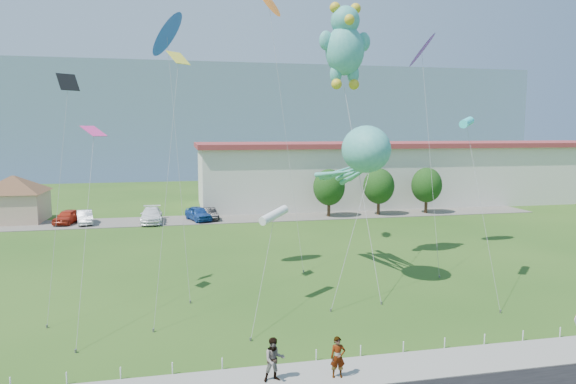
{
  "coord_description": "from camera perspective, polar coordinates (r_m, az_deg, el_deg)",
  "views": [
    {
      "loc": [
        -6.52,
        -21.5,
        9.76
      ],
      "look_at": [
        -0.26,
        8.0,
        6.16
      ],
      "focal_mm": 32.0,
      "sensor_mm": 36.0,
      "label": 1
    }
  ],
  "objects": [
    {
      "name": "parked_car_black",
      "position": [
        57.03,
        -8.73,
        -2.41
      ],
      "size": [
        2.02,
        4.02,
        1.26
      ],
      "primitive_type": "imported",
      "rotation": [
        0.0,
        0.0,
        0.18
      ],
      "color": "black",
      "rests_on": "parking_strip"
    },
    {
      "name": "warehouse",
      "position": [
        73.35,
        14.4,
        2.2
      ],
      "size": [
        61.0,
        15.0,
        8.2
      ],
      "color": "beige",
      "rests_on": "ground"
    },
    {
      "name": "octopus_kite",
      "position": [
        33.04,
        8.04,
        3.72
      ],
      "size": [
        4.94,
        10.25,
        10.1
      ],
      "color": "teal",
      "rests_on": "ground"
    },
    {
      "name": "parking_strip",
      "position": [
        57.71,
        -5.32,
        -2.92
      ],
      "size": [
        70.0,
        6.0,
        0.06
      ],
      "primitive_type": "cube",
      "color": "#59544C",
      "rests_on": "ground"
    },
    {
      "name": "pedestrian_left",
      "position": [
        21.26,
        5.56,
        -17.8
      ],
      "size": [
        0.64,
        0.46,
        1.64
      ],
      "primitive_type": "imported",
      "rotation": [
        0.0,
        0.0,
        -0.12
      ],
      "color": "gray",
      "rests_on": "sidewalk"
    },
    {
      "name": "parked_car_white",
      "position": [
        56.51,
        -14.93,
        -2.5
      ],
      "size": [
        2.27,
        5.4,
        1.56
      ],
      "primitive_type": "imported",
      "rotation": [
        0.0,
        0.0,
        0.02
      ],
      "color": "white",
      "rests_on": "parking_strip"
    },
    {
      "name": "rope_fence",
      "position": [
        23.26,
        5.65,
        -17.36
      ],
      "size": [
        26.05,
        0.05,
        0.5
      ],
      "color": "white",
      "rests_on": "ground"
    },
    {
      "name": "hill_ridge",
      "position": [
        141.68,
        -9.42,
        7.84
      ],
      "size": [
        160.0,
        50.0,
        25.0
      ],
      "primitive_type": "cube",
      "color": "gray",
      "rests_on": "ground"
    },
    {
      "name": "ground",
      "position": [
        24.5,
        4.68,
        -16.69
      ],
      "size": [
        160.0,
        160.0,
        0.0
      ],
      "primitive_type": "plane",
      "color": "#264C15",
      "rests_on": "ground"
    },
    {
      "name": "tree_near",
      "position": [
        58.26,
        4.58,
        0.51
      ],
      "size": [
        3.6,
        3.6,
        5.47
      ],
      "color": "#3F2B19",
      "rests_on": "ground"
    },
    {
      "name": "sidewalk",
      "position": [
        22.1,
        6.84,
        -19.3
      ],
      "size": [
        80.0,
        2.5,
        0.1
      ],
      "primitive_type": "cube",
      "color": "gray",
      "rests_on": "ground"
    },
    {
      "name": "small_kite_orange",
      "position": [
        41.99,
        -2.06,
        19.78
      ],
      "size": [
        2.12,
        7.56,
        20.39
      ],
      "color": "orange",
      "rests_on": "ground"
    },
    {
      "name": "small_kite_purple",
      "position": [
        42.35,
        14.7,
        14.58
      ],
      "size": [
        2.76,
        7.96,
        16.7
      ],
      "color": "#8F38E0",
      "rests_on": "ground"
    },
    {
      "name": "small_kite_black",
      "position": [
        31.37,
        -23.47,
        8.54
      ],
      "size": [
        1.33,
        5.5,
        12.92
      ],
      "color": "black",
      "rests_on": "ground"
    },
    {
      "name": "pavilion",
      "position": [
        62.38,
        -28.16,
        -0.19
      ],
      "size": [
        9.2,
        9.2,
        5.0
      ],
      "color": "tan",
      "rests_on": "ground"
    },
    {
      "name": "small_kite_white",
      "position": [
        29.03,
        -1.6,
        -2.66
      ],
      "size": [
        2.41,
        6.56,
        5.46
      ],
      "color": "white",
      "rests_on": "ground"
    },
    {
      "name": "small_kite_blue",
      "position": [
        34.66,
        -13.25,
        16.17
      ],
      "size": [
        1.94,
        6.25,
        16.54
      ],
      "color": "blue",
      "rests_on": "ground"
    },
    {
      "name": "small_kite_cyan",
      "position": [
        33.58,
        19.27,
        7.17
      ],
      "size": [
        0.89,
        6.26,
        10.72
      ],
      "color": "#37F8FB",
      "rests_on": "ground"
    },
    {
      "name": "parked_car_blue",
      "position": [
        56.69,
        -9.94,
        -2.36
      ],
      "size": [
        3.16,
        4.81,
        1.52
      ],
      "primitive_type": "imported",
      "rotation": [
        0.0,
        0.0,
        0.33
      ],
      "color": "#1A4290",
      "rests_on": "parking_strip"
    },
    {
      "name": "teddy_bear_kite",
      "position": [
        38.03,
        6.35,
        16.03
      ],
      "size": [
        3.78,
        10.6,
        18.72
      ],
      "color": "teal",
      "rests_on": "ground"
    },
    {
      "name": "parked_car_silver",
      "position": [
        57.87,
        -21.65,
        -2.62
      ],
      "size": [
        2.35,
        4.47,
        1.4
      ],
      "primitive_type": "imported",
      "rotation": [
        0.0,
        0.0,
        0.21
      ],
      "color": "#B5B6BC",
      "rests_on": "parking_strip"
    },
    {
      "name": "small_kite_yellow",
      "position": [
        29.91,
        -12.38,
        11.21
      ],
      "size": [
        2.23,
        6.34,
        14.32
      ],
      "color": "yellow",
      "rests_on": "ground"
    },
    {
      "name": "parked_car_red",
      "position": [
        58.75,
        -23.3,
        -2.53
      ],
      "size": [
        2.7,
        4.59,
        1.47
      ],
      "primitive_type": "imported",
      "rotation": [
        0.0,
        0.0,
        -0.24
      ],
      "color": "#AB2915",
      "rests_on": "parking_strip"
    },
    {
      "name": "small_kite_pink",
      "position": [
        29.79,
        -20.94,
        4.25
      ],
      "size": [
        1.29,
        7.73,
        10.18
      ],
      "color": "#EE348B",
      "rests_on": "ground"
    },
    {
      "name": "tree_far",
      "position": [
        62.73,
        15.15,
        0.75
      ],
      "size": [
        3.6,
        3.6,
        5.47
      ],
      "color": "#3F2B19",
      "rests_on": "ground"
    },
    {
      "name": "tree_mid",
      "position": [
        60.24,
        10.06,
        0.64
      ],
      "size": [
        3.6,
        3.6,
        5.47
      ],
      "color": "#3F2B19",
      "rests_on": "ground"
    },
    {
      "name": "pedestrian_right",
      "position": [
        20.88,
        -1.54,
        -18.11
      ],
      "size": [
        0.87,
        0.7,
        1.73
      ],
      "primitive_type": "imported",
      "rotation": [
        0.0,
        0.0,
        0.05
      ],
      "color": "gray",
      "rests_on": "sidewalk"
    }
  ]
}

